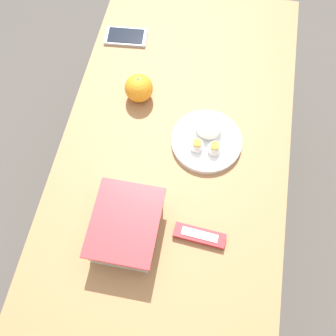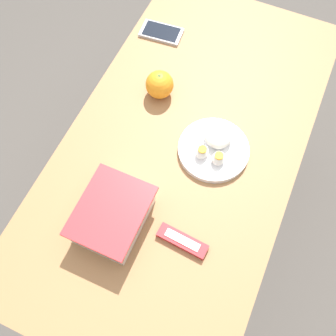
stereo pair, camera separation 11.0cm
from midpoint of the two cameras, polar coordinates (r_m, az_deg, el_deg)
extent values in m
plane|color=#4C4742|center=(1.88, -0.94, -7.64)|extent=(10.00, 10.00, 0.00)
cube|color=#996B42|center=(1.19, -1.47, 3.54)|extent=(1.30, 0.68, 0.03)
cylinder|color=brown|center=(1.84, 11.28, 12.06)|extent=(0.06, 0.06, 0.74)
cylinder|color=brown|center=(1.48, -17.50, -22.49)|extent=(0.06, 0.06, 0.74)
cylinder|color=brown|center=(1.88, -6.18, 14.70)|extent=(0.06, 0.06, 0.74)
cube|color=white|center=(1.04, -9.09, -8.80)|extent=(0.20, 0.15, 0.08)
cube|color=beige|center=(1.06, -8.98, -9.03)|extent=(0.18, 0.14, 0.05)
cube|color=red|center=(1.00, -9.46, -8.07)|extent=(0.21, 0.17, 0.01)
ellipsoid|color=tan|center=(1.04, -10.18, -8.48)|extent=(0.06, 0.05, 0.02)
sphere|color=orange|center=(1.23, -6.85, 11.20)|extent=(0.09, 0.09, 0.09)
cylinder|color=#4C662D|center=(1.20, -7.07, 12.38)|extent=(0.01, 0.01, 0.00)
cylinder|color=white|center=(1.17, 2.93, 3.63)|extent=(0.21, 0.21, 0.02)
ellipsoid|color=white|center=(1.16, 3.26, 5.76)|extent=(0.08, 0.08, 0.04)
ellipsoid|color=white|center=(1.13, 3.97, 2.58)|extent=(0.05, 0.04, 0.03)
cylinder|color=#F4A823|center=(1.11, 4.03, 2.98)|extent=(0.03, 0.03, 0.01)
ellipsoid|color=white|center=(1.13, 1.45, 3.00)|extent=(0.05, 0.04, 0.03)
cylinder|color=#F4A823|center=(1.12, 1.47, 3.41)|extent=(0.03, 0.03, 0.01)
cube|color=#B7282D|center=(1.05, 1.60, -10.13)|extent=(0.05, 0.14, 0.02)
cube|color=white|center=(1.04, 1.61, -9.98)|extent=(0.03, 0.10, 0.00)
cube|color=#ADADB2|center=(1.43, -8.44, 18.13)|extent=(0.09, 0.15, 0.01)
cube|color=black|center=(1.42, -8.47, 18.30)|extent=(0.08, 0.13, 0.00)
camera|label=1|loc=(0.06, -92.88, -6.00)|focal=42.00mm
camera|label=2|loc=(0.06, 87.12, 6.00)|focal=42.00mm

